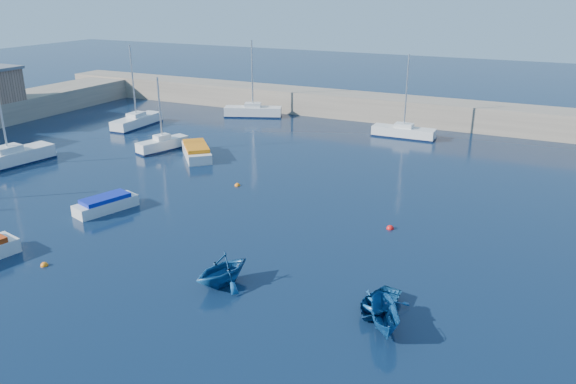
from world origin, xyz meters
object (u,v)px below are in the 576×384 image
at_px(sailboat_6, 404,132).
at_px(dinghy_right, 385,318).
at_px(dinghy_center, 378,304).
at_px(motorboat_2, 196,151).
at_px(sailboat_2, 9,158).
at_px(sailboat_5, 253,111).
at_px(dinghy_left, 222,269).
at_px(motorboat_1, 106,204).
at_px(sailboat_4, 137,121).
at_px(sailboat_3, 163,144).

relative_size(sailboat_6, dinghy_right, 2.65).
bearing_deg(dinghy_center, motorboat_2, 151.27).
height_order(sailboat_2, sailboat_5, sailboat_2).
xyz_separation_m(sailboat_6, dinghy_left, (-0.45, -32.86, 0.28)).
bearing_deg(dinghy_center, motorboat_1, 178.15).
bearing_deg(dinghy_right, sailboat_6, 80.56).
distance_m(sailboat_4, motorboat_1, 24.36).
bearing_deg(sailboat_2, sailboat_4, 98.02).
height_order(sailboat_3, dinghy_left, sailboat_3).
xyz_separation_m(motorboat_1, dinghy_left, (12.30, -5.04, 0.37)).
height_order(sailboat_5, dinghy_left, sailboat_5).
height_order(sailboat_2, sailboat_6, sailboat_2).
distance_m(sailboat_6, motorboat_2, 20.69).
bearing_deg(dinghy_center, dinghy_left, -162.69).
relative_size(motorboat_1, dinghy_right, 1.44).
distance_m(sailboat_5, motorboat_2, 16.82).
relative_size(sailboat_6, dinghy_center, 2.53).
bearing_deg(motorboat_1, sailboat_5, 117.45).
relative_size(motorboat_2, dinghy_center, 1.70).
bearing_deg(sailboat_2, dinghy_left, -9.78).
bearing_deg(dinghy_right, dinghy_center, 95.40).
distance_m(sailboat_2, sailboat_5, 26.96).
height_order(sailboat_2, motorboat_1, sailboat_2).
distance_m(sailboat_2, dinghy_right, 36.54).
height_order(sailboat_4, motorboat_2, sailboat_4).
xyz_separation_m(sailboat_6, motorboat_1, (-12.75, -27.82, -0.08)).
bearing_deg(motorboat_1, sailboat_6, 82.59).
distance_m(sailboat_2, motorboat_2, 15.46).
height_order(sailboat_6, motorboat_2, sailboat_6).
relative_size(dinghy_left, dinghy_right, 1.05).
relative_size(sailboat_4, motorboat_1, 1.94).
xyz_separation_m(motorboat_2, dinghy_center, (21.87, -17.11, -0.21)).
height_order(motorboat_2, dinghy_center, motorboat_2).
bearing_deg(dinghy_left, sailboat_5, 134.30).
bearing_deg(sailboat_4, motorboat_1, -56.23).
relative_size(sailboat_2, dinghy_left, 3.02).
bearing_deg(sailboat_4, sailboat_3, -38.71).
relative_size(sailboat_6, dinghy_left, 2.52).
bearing_deg(sailboat_3, dinghy_right, -17.89).
height_order(sailboat_2, dinghy_right, sailboat_2).
distance_m(sailboat_3, sailboat_5, 16.00).
relative_size(sailboat_3, dinghy_center, 2.08).
xyz_separation_m(dinghy_left, dinghy_right, (8.48, -0.30, -0.25)).
bearing_deg(motorboat_1, motorboat_2, 115.19).
distance_m(sailboat_3, dinghy_right, 32.71).
bearing_deg(motorboat_2, motorboat_1, -124.23).
relative_size(sailboat_3, sailboat_4, 0.78).
bearing_deg(dinghy_center, sailboat_4, 154.42).
bearing_deg(sailboat_2, sailboat_3, 56.77).
bearing_deg(motorboat_1, sailboat_4, 142.62).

